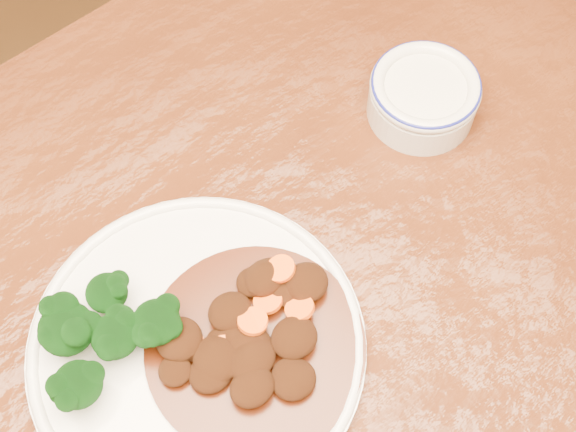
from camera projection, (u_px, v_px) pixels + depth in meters
dining_table at (247, 409)px, 0.78m from camera, size 1.53×0.95×0.75m
dinner_plate at (197, 346)px, 0.71m from camera, size 0.30×0.30×0.02m
broccoli_florets at (101, 335)px, 0.68m from camera, size 0.12×0.10×0.05m
mince_stew at (249, 340)px, 0.70m from camera, size 0.20×0.20×0.03m
dip_bowl at (424, 96)px, 0.82m from camera, size 0.11×0.11×0.05m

